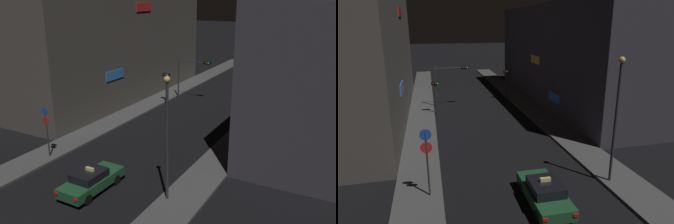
% 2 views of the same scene
% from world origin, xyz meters
% --- Properties ---
extents(sidewalk_left, '(2.63, 58.34, 0.18)m').
position_xyz_m(sidewalk_left, '(-5.96, 27.17, 0.09)').
color(sidewalk_left, '#4C4C4C').
rests_on(sidewalk_left, ground_plane).
extents(sidewalk_right, '(2.63, 58.34, 0.18)m').
position_xyz_m(sidewalk_right, '(5.96, 27.17, 0.09)').
color(sidewalk_right, '#4C4C4C').
rests_on(sidewalk_right, ground_plane).
extents(building_facade_left, '(8.73, 27.92, 22.47)m').
position_xyz_m(building_facade_left, '(-11.60, 26.28, 11.24)').
color(building_facade_left, '#514C47').
rests_on(building_facade_left, ground_plane).
extents(building_facade_right, '(9.66, 29.63, 11.37)m').
position_xyz_m(building_facade_right, '(12.07, 28.04, 5.68)').
color(building_facade_right, '#3D3842').
rests_on(building_facade_right, ground_plane).
extents(taxi, '(1.89, 4.49, 1.62)m').
position_xyz_m(taxi, '(0.49, 7.51, 0.74)').
color(taxi, '#1E512D').
rests_on(taxi, ground_plane).
extents(traffic_light_overhead, '(3.96, 0.42, 4.69)m').
position_xyz_m(traffic_light_overhead, '(-2.83, 29.03, 3.44)').
color(traffic_light_overhead, '#2D2D33').
rests_on(traffic_light_overhead, ground_plane).
extents(traffic_light_left_kerb, '(0.80, 0.42, 3.57)m').
position_xyz_m(traffic_light_left_kerb, '(-4.40, 26.06, 2.57)').
color(traffic_light_left_kerb, '#2D2D33').
rests_on(traffic_light_left_kerb, ground_plane).
extents(traffic_light_right_kerb, '(0.80, 0.42, 3.79)m').
position_xyz_m(traffic_light_right_kerb, '(4.40, 30.52, 2.71)').
color(traffic_light_right_kerb, '#2D2D33').
rests_on(traffic_light_right_kerb, ground_plane).
extents(sign_pole_left, '(0.62, 0.10, 3.84)m').
position_xyz_m(sign_pole_left, '(-5.34, 9.70, 2.52)').
color(sign_pole_left, '#2D2D33').
rests_on(sign_pole_left, sidewalk_left).
extents(street_lamp_near_block, '(0.36, 0.36, 7.37)m').
position_xyz_m(street_lamp_near_block, '(5.16, 8.71, 4.44)').
color(street_lamp_near_block, '#2D2D33').
rests_on(street_lamp_near_block, sidewalk_right).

